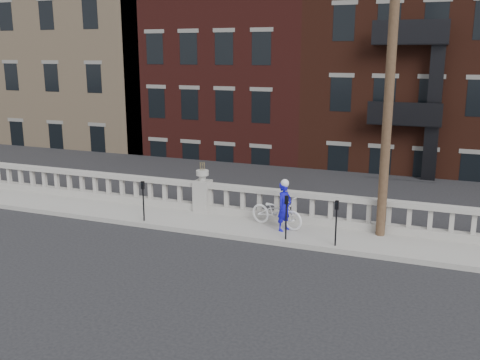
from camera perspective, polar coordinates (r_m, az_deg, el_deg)
The scene contains 11 objects.
ground at distance 15.85m, azimuth -10.14°, elevation -7.57°, with size 120.00×120.00×0.00m, color black.
sidewalk at distance 18.29m, azimuth -5.24°, elevation -4.29°, with size 32.00×2.20×0.15m, color #9B978F.
balustrade at distance 18.95m, azimuth -3.99°, elevation -1.85°, with size 28.00×0.34×1.03m.
planter_pedestal at distance 18.90m, azimuth -4.00°, elevation -1.30°, with size 0.55×0.55×1.76m.
lower_level at distance 36.45m, azimuth 9.91°, elevation 8.51°, with size 80.00×44.00×20.80m.
utility_pole at distance 16.23m, azimuth 15.78°, elevation 11.57°, with size 1.60×0.28×10.00m.
parking_meter_b at distance 17.95m, azimuth -10.29°, elevation -1.74°, with size 0.10×0.09×1.36m.
parking_meter_c at distance 15.98m, azimuth 4.95°, elevation -3.45°, with size 0.10×0.09×1.36m.
parking_meter_d at distance 15.64m, azimuth 10.23°, elevation -3.99°, with size 0.10×0.09×1.36m.
bicycle at distance 17.23m, azimuth 3.95°, elevation -3.38°, with size 0.66×1.90×1.00m, color white.
cyclist at distance 16.81m, azimuth 4.76°, elevation -2.85°, with size 0.56×0.37×1.55m, color #0F0BAF.
Camera 1 is at (7.91, -12.53, 5.61)m, focal length 40.00 mm.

